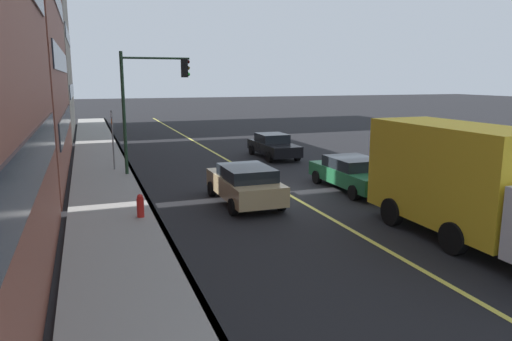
# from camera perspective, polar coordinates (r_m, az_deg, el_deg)

# --- Properties ---
(ground) EXTENTS (200.00, 200.00, 0.00)m
(ground) POSITION_cam_1_polar(r_m,az_deg,el_deg) (20.18, 3.21, -2.52)
(ground) COLOR black
(sidewalk_slab) EXTENTS (80.00, 2.94, 0.15)m
(sidewalk_slab) POSITION_cam_1_polar(r_m,az_deg,el_deg) (18.66, -17.09, -3.89)
(sidewalk_slab) COLOR gray
(sidewalk_slab) RESTS_ON ground
(curb_edge) EXTENTS (80.00, 0.16, 0.15)m
(curb_edge) POSITION_cam_1_polar(r_m,az_deg,el_deg) (18.76, -12.85, -3.59)
(curb_edge) COLOR slate
(curb_edge) RESTS_ON ground
(lane_stripe_center) EXTENTS (80.00, 0.16, 0.01)m
(lane_stripe_center) POSITION_cam_1_polar(r_m,az_deg,el_deg) (20.18, 3.21, -2.50)
(lane_stripe_center) COLOR #D8CC4C
(lane_stripe_center) RESTS_ON ground
(car_green) EXTENTS (4.80, 2.11, 1.38)m
(car_green) POSITION_cam_1_polar(r_m,az_deg,el_deg) (20.79, 11.62, -0.28)
(car_green) COLOR #1E6038
(car_green) RESTS_ON ground
(car_black) EXTENTS (4.66, 1.94, 1.42)m
(car_black) POSITION_cam_1_polar(r_m,az_deg,el_deg) (28.71, 2.08, 3.00)
(car_black) COLOR black
(car_black) RESTS_ON ground
(car_tan) EXTENTS (4.46, 2.04, 1.46)m
(car_tan) POSITION_cam_1_polar(r_m,az_deg,el_deg) (18.11, -1.35, -1.56)
(car_tan) COLOR tan
(car_tan) RESTS_ON ground
(truck_yellow) EXTENTS (7.90, 2.46, 3.38)m
(truck_yellow) POSITION_cam_1_polar(r_m,az_deg,el_deg) (14.87, 24.62, -1.45)
(truck_yellow) COLOR silver
(truck_yellow) RESTS_ON ground
(traffic_light_mast) EXTENTS (0.28, 3.32, 5.96)m
(traffic_light_mast) POSITION_cam_1_polar(r_m,az_deg,el_deg) (23.64, -12.77, 9.09)
(traffic_light_mast) COLOR #1E3823
(traffic_light_mast) RESTS_ON ground
(street_sign_post) EXTENTS (0.60, 0.08, 3.14)m
(street_sign_post) POSITION_cam_1_polar(r_m,az_deg,el_deg) (25.06, -16.82, 3.95)
(street_sign_post) COLOR slate
(street_sign_post) RESTS_ON ground
(fire_hydrant) EXTENTS (0.24, 0.24, 0.94)m
(fire_hydrant) POSITION_cam_1_polar(r_m,az_deg,el_deg) (16.35, -13.70, -4.37)
(fire_hydrant) COLOR red
(fire_hydrant) RESTS_ON ground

